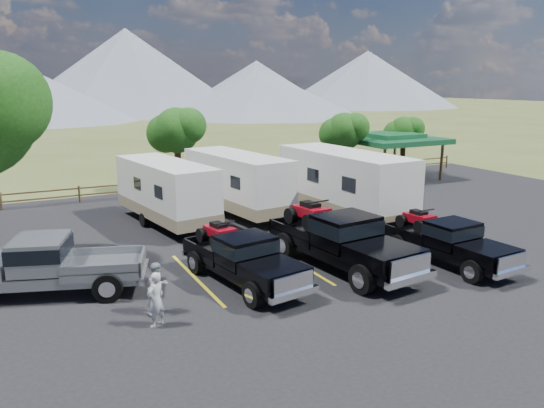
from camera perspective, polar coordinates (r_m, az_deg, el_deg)
name	(u,v)px	position (r m, az deg, el deg)	size (l,w,h in m)	color
ground	(406,289)	(18.47, 14.26, -8.88)	(320.00, 320.00, 0.00)	#4A5524
asphalt_lot	(354,262)	(20.66, 8.81, -6.19)	(44.00, 34.00, 0.04)	black
stall_lines	(339,254)	(21.42, 7.25, -5.37)	(12.12, 5.50, 0.01)	yellow
tree_ne_a	(344,132)	(36.30, 7.74, 7.73)	(3.11, 2.92, 4.76)	black
tree_ne_b	(403,132)	(40.77, 13.96, 7.54)	(2.77, 2.59, 4.27)	black
tree_north	(176,131)	(33.31, -10.27, 7.78)	(3.46, 3.24, 5.25)	black
rail_fence	(241,178)	(34.62, -3.40, 2.76)	(36.12, 0.12, 1.00)	brown
pavilion	(391,139)	(38.76, 12.67, 6.83)	(6.20, 6.20, 3.22)	brown
mountain_range	(19,76)	(118.83, -25.55, 12.33)	(209.00, 71.00, 20.00)	slate
rig_left	(242,257)	(18.12, -3.25, -5.70)	(2.70, 5.90, 1.90)	black
rig_center	(340,239)	(19.63, 7.37, -3.75)	(2.99, 7.01, 2.28)	black
rig_right	(447,240)	(21.06, 18.30, -3.73)	(2.24, 5.66, 1.86)	black
trailer_left	(166,192)	(25.71, -11.33, 1.26)	(3.29, 8.81, 3.04)	white
trailer_center	(237,183)	(27.15, -3.78, 2.23)	(3.30, 9.12, 3.15)	white
trailer_right	(344,185)	(26.00, 7.73, 2.00)	(3.03, 9.95, 3.45)	white
pickup_silver	(47,265)	(18.59, -23.04, -6.04)	(6.62, 3.87, 1.89)	gray
person_a	(156,299)	(15.36, -12.40, -10.00)	(0.58, 0.38, 1.60)	#BBBBBB
person_b	(158,288)	(16.18, -12.19, -8.83)	(0.76, 0.59, 1.57)	gray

